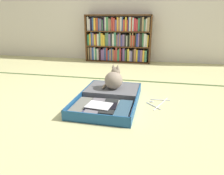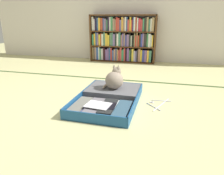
# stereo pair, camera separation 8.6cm
# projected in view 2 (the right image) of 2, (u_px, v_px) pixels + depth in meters

# --- Properties ---
(ground_plane) EXTENTS (10.00, 10.00, 0.00)m
(ground_plane) POSITION_uv_depth(u_px,v_px,m) (96.00, 104.00, 2.21)
(ground_plane) COLOR #C8C388
(tatami_border) EXTENTS (4.80, 0.05, 0.00)m
(tatami_border) POSITION_uv_depth(u_px,v_px,m) (116.00, 79.00, 3.08)
(tatami_border) COLOR #375126
(tatami_border) RESTS_ON ground_plane
(bookshelf) EXTENTS (1.34, 0.25, 0.94)m
(bookshelf) POSITION_uv_depth(u_px,v_px,m) (122.00, 39.00, 4.17)
(bookshelf) COLOR #4F2F17
(bookshelf) RESTS_ON ground_plane
(open_suitcase) EXTENTS (0.64, 0.97, 0.10)m
(open_suitcase) POSITION_uv_depth(u_px,v_px,m) (110.00, 98.00, 2.27)
(open_suitcase) COLOR #1C4F85
(open_suitcase) RESTS_ON ground_plane
(black_cat) EXTENTS (0.26, 0.27, 0.28)m
(black_cat) POSITION_uv_depth(u_px,v_px,m) (115.00, 80.00, 2.36)
(black_cat) COLOR gray
(black_cat) RESTS_ON open_suitcase
(clothes_hanger) EXTENTS (0.26, 0.37, 0.01)m
(clothes_hanger) POSITION_uv_depth(u_px,v_px,m) (158.00, 104.00, 2.21)
(clothes_hanger) COLOR silver
(clothes_hanger) RESTS_ON ground_plane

